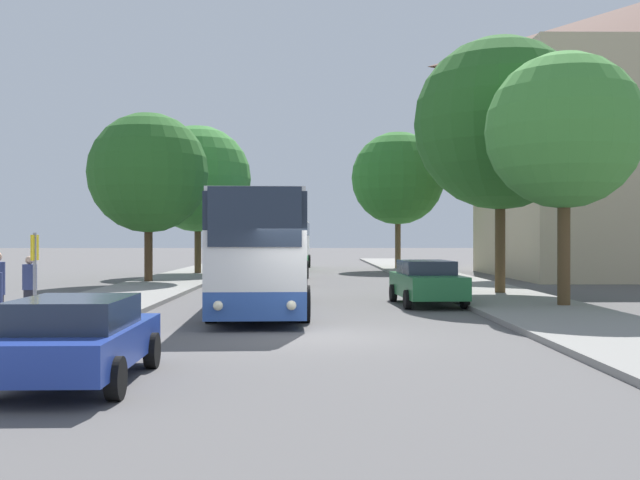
{
  "coord_description": "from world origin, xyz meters",
  "views": [
    {
      "loc": [
        0.06,
        -17.1,
        2.28
      ],
      "look_at": [
        0.4,
        14.32,
        2.18
      ],
      "focal_mm": 42.0,
      "sensor_mm": 36.0,
      "label": 1
    }
  ],
  "objects": [
    {
      "name": "ground_plane",
      "position": [
        0.0,
        0.0,
        0.0
      ],
      "size": [
        300.0,
        300.0,
        0.0
      ],
      "primitive_type": "plane",
      "color": "#565454",
      "rests_on": "ground"
    },
    {
      "name": "sidewalk_left",
      "position": [
        -7.0,
        0.0,
        0.07
      ],
      "size": [
        4.0,
        120.0,
        0.15
      ],
      "primitive_type": "cube",
      "color": "gray",
      "rests_on": "ground_plane"
    },
    {
      "name": "sidewalk_right",
      "position": [
        7.0,
        0.0,
        0.07
      ],
      "size": [
        4.0,
        120.0,
        0.15
      ],
      "primitive_type": "cube",
      "color": "gray",
      "rests_on": "ground_plane"
    },
    {
      "name": "bus_front",
      "position": [
        -1.51,
        6.18,
        1.88
      ],
      "size": [
        3.09,
        11.05,
        3.53
      ],
      "rotation": [
        0.0,
        0.0,
        0.04
      ],
      "color": "#2D519E",
      "rests_on": "ground_plane"
    },
    {
      "name": "bus_middle",
      "position": [
        -1.56,
        21.47,
        1.82
      ],
      "size": [
        2.89,
        10.8,
        3.41
      ],
      "rotation": [
        0.0,
        0.0,
        -0.01
      ],
      "color": "silver",
      "rests_on": "ground_plane"
    },
    {
      "name": "bus_rear",
      "position": [
        -1.53,
        36.54,
        1.88
      ],
      "size": [
        2.98,
        11.54,
        3.53
      ],
      "rotation": [
        0.0,
        0.0,
        -0.03
      ],
      "color": "#238942",
      "rests_on": "ground_plane"
    },
    {
      "name": "parked_car_left_curb",
      "position": [
        -3.62,
        -5.38,
        0.72
      ],
      "size": [
        2.07,
        4.22,
        1.35
      ],
      "rotation": [
        0.0,
        0.0,
        0.02
      ],
      "color": "#233D9E",
      "rests_on": "ground_plane"
    },
    {
      "name": "parked_car_right_near",
      "position": [
        3.95,
        8.14,
        0.79
      ],
      "size": [
        2.23,
        4.63,
        1.5
      ],
      "rotation": [
        0.0,
        0.0,
        3.2
      ],
      "color": "#236B38",
      "rests_on": "ground_plane"
    },
    {
      "name": "bus_stop_sign",
      "position": [
        -6.44,
        0.48,
        1.55
      ],
      "size": [
        0.08,
        0.45,
        2.25
      ],
      "color": "gray",
      "rests_on": "sidewalk_left"
    },
    {
      "name": "pedestrian_waiting_near",
      "position": [
        -7.23,
        2.26,
        0.98
      ],
      "size": [
        0.36,
        0.36,
        1.66
      ],
      "rotation": [
        0.0,
        0.0,
        1.14
      ],
      "color": "#23232D",
      "rests_on": "sidewalk_left"
    },
    {
      "name": "tree_left_near",
      "position": [
        -6.84,
        28.18,
        5.84
      ],
      "size": [
        6.44,
        6.44,
        8.92
      ],
      "color": "#513D23",
      "rests_on": "sidewalk_left"
    },
    {
      "name": "tree_left_far",
      "position": [
        -7.96,
        19.64,
        5.46
      ],
      "size": [
        5.88,
        5.88,
        8.26
      ],
      "color": "#47331E",
      "rests_on": "sidewalk_left"
    },
    {
      "name": "tree_right_near",
      "position": [
        6.11,
        35.39,
        6.46
      ],
      "size": [
        6.52,
        6.52,
        9.58
      ],
      "color": "brown",
      "rests_on": "sidewalk_right"
    },
    {
      "name": "tree_right_mid",
      "position": [
        8.05,
        6.48,
        5.66
      ],
      "size": [
        4.95,
        4.95,
        8.0
      ],
      "color": "#513D23",
      "rests_on": "sidewalk_right"
    },
    {
      "name": "tree_right_far",
      "position": [
        7.39,
        11.88,
        6.71
      ],
      "size": [
        6.71,
        6.71,
        9.93
      ],
      "color": "#513D23",
      "rests_on": "sidewalk_right"
    }
  ]
}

